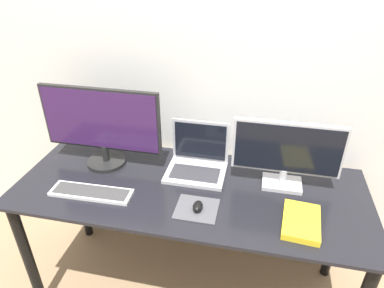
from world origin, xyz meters
name	(u,v)px	position (x,y,z in m)	size (l,w,h in m)	color
wall_back	(206,68)	(0.00, 0.76, 1.25)	(7.00, 0.05, 2.50)	silver
desk	(190,206)	(0.00, 0.35, 0.65)	(1.75, 0.69, 0.77)	black
monitor_left	(101,125)	(-0.50, 0.46, 1.00)	(0.64, 0.21, 0.44)	black
monitor_right	(287,153)	(0.45, 0.46, 0.96)	(0.52, 0.14, 0.35)	#B2B2B7
laptop	(198,159)	(0.01, 0.51, 0.83)	(0.31, 0.25, 0.25)	#ADADB2
keyboard	(91,192)	(-0.45, 0.19, 0.78)	(0.40, 0.12, 0.02)	silver
mousepad	(197,209)	(0.07, 0.19, 0.77)	(0.19, 0.17, 0.00)	#47474C
mouse	(198,206)	(0.07, 0.18, 0.79)	(0.05, 0.07, 0.04)	black
book	(301,222)	(0.53, 0.19, 0.78)	(0.17, 0.25, 0.03)	yellow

